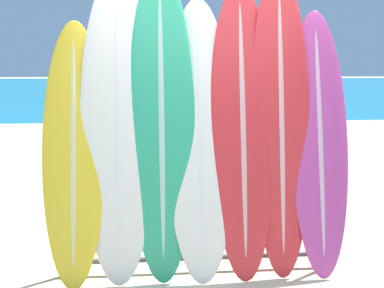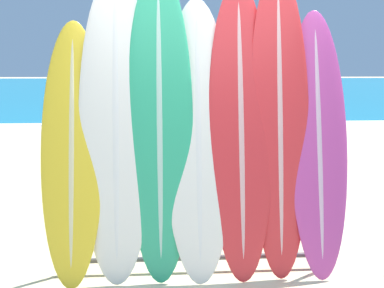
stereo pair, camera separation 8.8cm
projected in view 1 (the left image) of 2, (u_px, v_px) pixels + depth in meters
The scene contains 11 objects.
ocean_water at pixel (158, 86), 42.60m from camera, with size 120.00×60.00×0.01m.
surfboard_rack at pixel (200, 214), 3.73m from camera, with size 2.32×0.04×0.94m.
surfboard_slot_0 at pixel (74, 152), 3.56m from camera, with size 0.50×0.61×2.10m.
surfboard_slot_1 at pixel (118, 126), 3.59m from camera, with size 0.60×0.57×2.49m.
surfboard_slot_2 at pixel (162, 123), 3.61m from camera, with size 0.54×0.54×2.53m.
surfboard_slot_3 at pixel (200, 138), 3.65m from camera, with size 0.56×0.62×2.29m.
surfboard_slot_4 at pixel (242, 129), 3.67m from camera, with size 0.53×0.61×2.43m.
surfboard_slot_5 at pixel (281, 122), 3.70m from camera, with size 0.50×0.52×2.54m.
surfboard_slot_6 at pixel (319, 142), 3.73m from camera, with size 0.49×0.57×2.19m.
person_near_water at pixel (205, 104), 9.55m from camera, with size 0.29×0.23×1.73m.
person_mid_beach at pixel (101, 99), 11.04m from camera, with size 0.28×0.23×1.71m.
Camera 1 is at (-0.51, -3.22, 1.71)m, focal length 42.00 mm.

